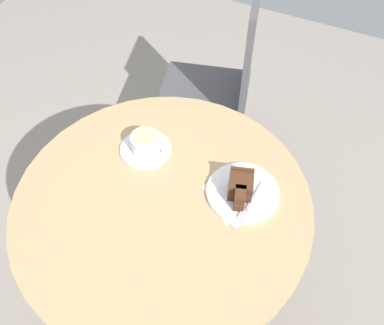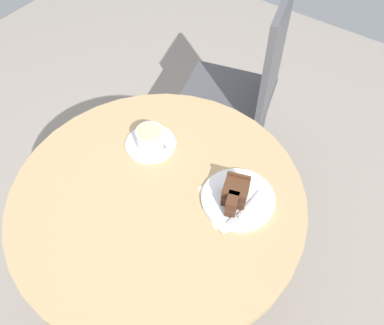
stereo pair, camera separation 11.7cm
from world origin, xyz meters
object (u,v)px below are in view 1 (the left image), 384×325
(teaspoon, at_px, (161,141))
(napkin, at_px, (237,198))
(fork, at_px, (249,205))
(cake_plate, at_px, (243,192))
(cafe_chair, at_px, (225,79))
(coffee_cup, at_px, (146,143))
(cake_slice, at_px, (241,187))
(saucer, at_px, (145,149))

(teaspoon, height_order, napkin, teaspoon)
(napkin, bearing_deg, fork, -20.96)
(teaspoon, bearing_deg, cake_plate, -6.20)
(cafe_chair, bearing_deg, fork, 11.89)
(coffee_cup, bearing_deg, cake_plate, -2.28)
(napkin, height_order, cafe_chair, cafe_chair)
(coffee_cup, distance_m, cake_slice, 0.32)
(cafe_chair, bearing_deg, cake_plate, 10.86)
(cake_plate, bearing_deg, napkin, -111.58)
(coffee_cup, xyz_separation_m, teaspoon, (0.02, 0.05, -0.03))
(teaspoon, bearing_deg, saucer, -115.80)
(coffee_cup, bearing_deg, cake_slice, -4.82)
(teaspoon, height_order, fork, fork)
(saucer, xyz_separation_m, cake_plate, (0.33, -0.02, 0.00))
(teaspoon, relative_size, cake_plate, 0.53)
(saucer, xyz_separation_m, napkin, (0.32, -0.04, -0.00))
(cake_slice, distance_m, napkin, 0.04)
(coffee_cup, bearing_deg, teaspoon, 68.61)
(cafe_chair, bearing_deg, saucer, -18.37)
(fork, relative_size, cafe_chair, 0.15)
(fork, distance_m, cafe_chair, 0.74)
(saucer, distance_m, cafe_chair, 0.61)
(coffee_cup, bearing_deg, cafe_chair, 88.08)
(coffee_cup, bearing_deg, napkin, -6.20)
(teaspoon, height_order, cake_slice, cake_slice)
(cake_slice, distance_m, fork, 0.05)
(coffee_cup, xyz_separation_m, cake_plate, (0.32, -0.01, -0.04))
(teaspoon, height_order, cafe_chair, cafe_chair)
(saucer, bearing_deg, coffee_cup, -33.58)
(coffee_cup, bearing_deg, saucer, 146.42)
(coffee_cup, relative_size, cake_plate, 0.56)
(coffee_cup, xyz_separation_m, cafe_chair, (0.02, 0.59, -0.19))
(saucer, xyz_separation_m, cake_slice, (0.32, -0.03, 0.04))
(napkin, distance_m, cafe_chair, 0.71)
(saucer, distance_m, cake_plate, 0.33)
(saucer, bearing_deg, napkin, -7.04)
(cake_slice, height_order, fork, cake_slice)
(cake_plate, relative_size, fork, 1.46)
(fork, bearing_deg, cake_plate, -133.85)
(teaspoon, xyz_separation_m, cafe_chair, (-0.00, 0.54, -0.16))
(fork, height_order, napkin, fork)
(saucer, height_order, cake_plate, cake_plate)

